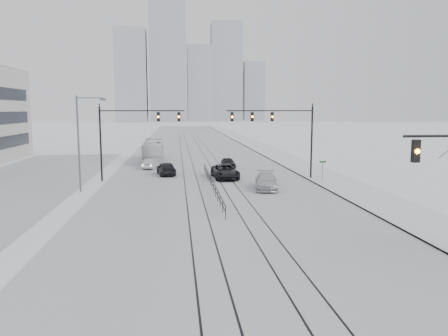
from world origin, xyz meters
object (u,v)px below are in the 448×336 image
sedan_nb_far (228,163)px  box_truck (154,151)px  sedan_sb_inner (166,169)px  sedan_sb_outer (151,164)px  sedan_nb_right (266,181)px  sedan_nb_front (225,172)px

sedan_nb_far → box_truck: bearing=139.9°
sedan_sb_inner → sedan_sb_outer: bearing=-79.9°
sedan_nb_right → sedan_nb_front: bearing=125.3°
sedan_nb_far → box_truck: 12.65m
sedan_sb_outer → box_truck: (0.00, 7.37, 0.98)m
sedan_nb_front → box_truck: (-8.80, 16.68, 0.85)m
sedan_sb_outer → sedan_nb_front: bearing=144.8°
sedan_nb_front → sedan_nb_right: (3.26, -6.95, -0.02)m
sedan_sb_inner → sedan_nb_far: size_ratio=1.19×
sedan_sb_outer → sedan_nb_right: size_ratio=0.76×
sedan_nb_far → sedan_sb_inner: bearing=-148.3°
sedan_sb_inner → box_truck: (-2.15, 13.27, 0.86)m
sedan_nb_front → box_truck: bearing=113.9°
sedan_nb_front → box_truck: size_ratio=0.48×
sedan_sb_inner → sedan_nb_right: (9.91, -10.37, -0.02)m
sedan_sb_outer → sedan_nb_far: (10.24, 0.01, -0.01)m
sedan_sb_inner → box_truck: box_truck is taller
sedan_sb_inner → sedan_nb_far: sedan_sb_inner is taller
sedan_nb_front → sedan_sb_outer: bearing=129.5°
sedan_nb_front → sedan_nb_far: size_ratio=1.47×
sedan_nb_front → sedan_nb_far: bearing=77.3°
sedan_nb_right → sedan_nb_far: bearing=106.5°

